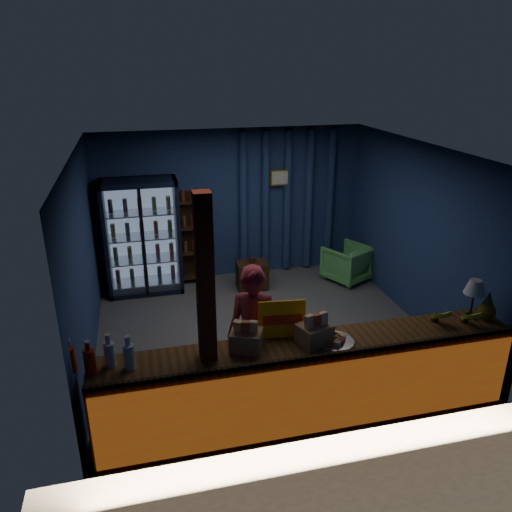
{
  "coord_description": "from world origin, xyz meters",
  "views": [
    {
      "loc": [
        -1.59,
        -6.03,
        3.64
      ],
      "look_at": [
        -0.15,
        -0.2,
        1.27
      ],
      "focal_mm": 35.0,
      "sensor_mm": 36.0,
      "label": 1
    }
  ],
  "objects": [
    {
      "name": "counter",
      "position": [
        0.0,
        -1.91,
        0.48
      ],
      "size": [
        4.4,
        0.57,
        0.99
      ],
      "color": "brown",
      "rests_on": "ground"
    },
    {
      "name": "snack_box_left",
      "position": [
        0.04,
        -1.89,
        1.07
      ],
      "size": [
        0.39,
        0.35,
        0.34
      ],
      "color": "tan",
      "rests_on": "counter"
    },
    {
      "name": "snack_box_centre",
      "position": [
        -0.66,
        -1.84,
        1.06
      ],
      "size": [
        0.38,
        0.35,
        0.32
      ],
      "color": "tan",
      "rests_on": "counter"
    },
    {
      "name": "support_post",
      "position": [
        -1.05,
        -1.9,
        1.3
      ],
      "size": [
        0.16,
        0.16,
        2.6
      ],
      "primitive_type": "cube",
      "color": "maroon",
      "rests_on": "ground"
    },
    {
      "name": "beverage_cooler",
      "position": [
        -1.55,
        1.92,
        0.93
      ],
      "size": [
        1.2,
        0.62,
        1.9
      ],
      "color": "black",
      "rests_on": "ground"
    },
    {
      "name": "banana_bunches",
      "position": [
        1.64,
        -1.88,
        1.05
      ],
      "size": [
        0.58,
        0.33,
        0.19
      ],
      "color": "yellow",
      "rests_on": "counter"
    },
    {
      "name": "soda_bottles",
      "position": [
        -2.05,
        -1.86,
        1.09
      ],
      "size": [
        0.63,
        0.19,
        0.34
      ],
      "color": "red",
      "rests_on": "counter"
    },
    {
      "name": "yellow_sign",
      "position": [
        -0.24,
        -1.68,
        1.15
      ],
      "size": [
        0.5,
        0.15,
        0.39
      ],
      "color": "#FFAE0D",
      "rests_on": "counter"
    },
    {
      "name": "shopkeeper",
      "position": [
        -0.47,
        -1.4,
        0.82
      ],
      "size": [
        0.7,
        0.58,
        1.63
      ],
      "primitive_type": "imported",
      "rotation": [
        0.0,
        0.0,
        -0.38
      ],
      "color": "maroon",
      "rests_on": "ground"
    },
    {
      "name": "ground",
      "position": [
        0.0,
        0.0,
        0.0
      ],
      "size": [
        4.6,
        4.6,
        0.0
      ],
      "primitive_type": "plane",
      "color": "#515154",
      "rests_on": "ground"
    },
    {
      "name": "pineapple",
      "position": [
        2.05,
        -1.9,
        1.09
      ],
      "size": [
        0.2,
        0.2,
        0.34
      ],
      "color": "olive",
      "rests_on": "counter"
    },
    {
      "name": "framed_picture",
      "position": [
        0.85,
        2.1,
        1.75
      ],
      "size": [
        0.36,
        0.04,
        0.28
      ],
      "color": "yellow",
      "rests_on": "room_walls"
    },
    {
      "name": "curtain_folds",
      "position": [
        1.0,
        2.14,
        1.3
      ],
      "size": [
        1.74,
        0.14,
        2.5
      ],
      "color": "navy",
      "rests_on": "room_walls"
    },
    {
      "name": "green_chair",
      "position": [
        1.9,
        1.43,
        0.32
      ],
      "size": [
        0.93,
        0.94,
        0.64
      ],
      "primitive_type": "imported",
      "rotation": [
        0.0,
        0.0,
        3.61
      ],
      "color": "#63C361",
      "rests_on": "ground"
    },
    {
      "name": "pastry_tray",
      "position": [
        0.24,
        -1.93,
        0.97
      ],
      "size": [
        0.42,
        0.42,
        0.07
      ],
      "color": "silver",
      "rests_on": "counter"
    },
    {
      "name": "room_walls",
      "position": [
        0.0,
        0.0,
        1.57
      ],
      "size": [
        4.6,
        4.6,
        4.6
      ],
      "color": "navy",
      "rests_on": "ground"
    },
    {
      "name": "bottle_shelf",
      "position": [
        -0.7,
        2.06,
        0.79
      ],
      "size": [
        0.5,
        0.28,
        1.6
      ],
      "color": "#3C2A13",
      "rests_on": "ground"
    },
    {
      "name": "side_table",
      "position": [
        0.2,
        1.5,
        0.23
      ],
      "size": [
        0.52,
        0.39,
        0.56
      ],
      "color": "#3C2A13",
      "rests_on": "ground"
    },
    {
      "name": "table_lamp",
      "position": [
        1.93,
        -1.8,
        1.31
      ],
      "size": [
        0.23,
        0.23,
        0.46
      ],
      "color": "black",
      "rests_on": "counter"
    }
  ]
}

